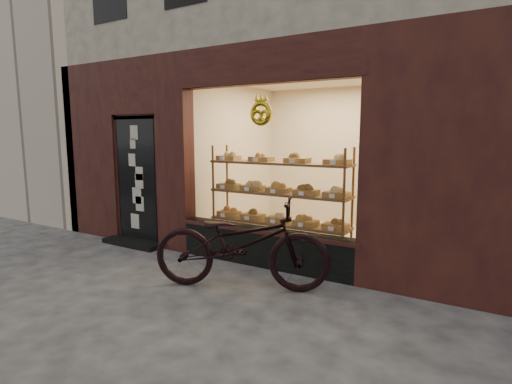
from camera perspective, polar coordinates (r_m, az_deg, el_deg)
The scene contains 4 objects.
ground at distance 4.57m, azimuth -17.92°, elevation -16.41°, with size 90.00×90.00×0.00m, color #353535.
neighbor_left at distance 15.40m, azimuth -27.54°, elevation 17.23°, with size 12.00×7.00×9.00m, color beige.
display_shelf at distance 6.00m, azimuth 3.23°, elevation -1.49°, with size 2.20×0.45×1.70m.
bicycle at distance 4.88m, azimuth -2.20°, elevation -7.33°, with size 0.75×2.15×1.13m, color black.
Camera 1 is at (3.17, -2.70, 1.89)m, focal length 28.00 mm.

